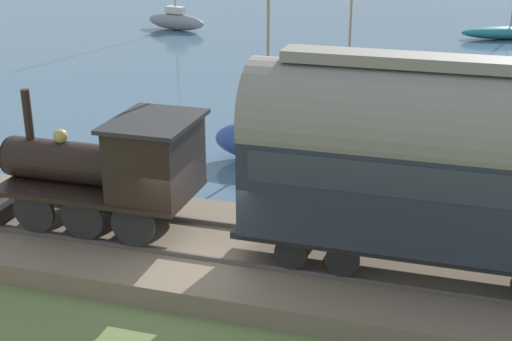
{
  "coord_description": "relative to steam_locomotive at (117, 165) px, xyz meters",
  "views": [
    {
      "loc": [
        -13.7,
        -5.48,
        8.38
      ],
      "look_at": [
        3.62,
        -0.27,
        1.45
      ],
      "focal_mm": 50.0,
      "sensor_mm": 36.0,
      "label": 1
    }
  ],
  "objects": [
    {
      "name": "harbor_water",
      "position": [
        42.77,
        -2.46,
        -2.28
      ],
      "size": [
        80.0,
        80.0,
        0.01
      ],
      "color": "#426075",
      "rests_on": "ground"
    },
    {
      "name": "sailboat_blue",
      "position": [
        7.33,
        -1.74,
        -1.53
      ],
      "size": [
        1.61,
        3.73,
        8.27
      ],
      "rotation": [
        0.0,
        0.0,
        0.1
      ],
      "color": "#335199",
      "rests_on": "harbor_water"
    },
    {
      "name": "rail_embankment",
      "position": [
        0.0,
        -2.46,
        -2.03
      ],
      "size": [
        4.95,
        56.0,
        0.64
      ],
      "color": "#756651",
      "rests_on": "ground"
    },
    {
      "name": "steam_locomotive",
      "position": [
        0.0,
        0.0,
        0.0
      ],
      "size": [
        2.45,
        5.44,
        3.36
      ],
      "color": "black",
      "rests_on": "rail_embankment"
    },
    {
      "name": "rowboat_far_out",
      "position": [
        4.9,
        3.93,
        -2.0
      ],
      "size": [
        0.96,
        2.84,
        0.56
      ],
      "rotation": [
        0.0,
        0.0,
        -0.07
      ],
      "color": "silver",
      "rests_on": "harbor_water"
    },
    {
      "name": "sailboat_green",
      "position": [
        15.5,
        -3.05,
        -1.73
      ],
      "size": [
        2.63,
        5.61,
        5.82
      ],
      "rotation": [
        0.0,
        0.0,
        -0.22
      ],
      "color": "#236B42",
      "rests_on": "harbor_water"
    },
    {
      "name": "passenger_coach",
      "position": [
        0.0,
        -7.85,
        0.96
      ],
      "size": [
        2.5,
        9.19,
        4.77
      ],
      "color": "black",
      "rests_on": "rail_embankment"
    },
    {
      "name": "rowboat_off_pier",
      "position": [
        5.11,
        -5.94,
        -2.06
      ],
      "size": [
        1.46,
        2.37,
        0.44
      ],
      "rotation": [
        0.0,
        0.0,
        -0.29
      ],
      "color": "beige",
      "rests_on": "harbor_water"
    },
    {
      "name": "rowboat_near_shore",
      "position": [
        11.16,
        -9.12,
        -2.08
      ],
      "size": [
        1.26,
        1.95,
        0.39
      ],
      "rotation": [
        0.0,
        0.0,
        0.14
      ],
      "color": "beige",
      "rests_on": "harbor_water"
    },
    {
      "name": "ground_plane",
      "position": [
        -0.95,
        -2.46,
        -2.29
      ],
      "size": [
        200.0,
        200.0,
        0.0
      ],
      "primitive_type": "plane",
      "color": "#607542"
    },
    {
      "name": "sailboat_teal",
      "position": [
        33.25,
        -10.33,
        -1.85
      ],
      "size": [
        3.11,
        6.28,
        5.76
      ],
      "rotation": [
        0.0,
        0.0,
        0.29
      ],
      "color": "#1E707A",
      "rests_on": "harbor_water"
    },
    {
      "name": "sailboat_gray",
      "position": [
        30.34,
        11.24,
        -1.61
      ],
      "size": [
        2.07,
        4.64,
        8.59
      ],
      "rotation": [
        0.0,
        0.0,
        -0.24
      ],
      "color": "gray",
      "rests_on": "harbor_water"
    }
  ]
}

